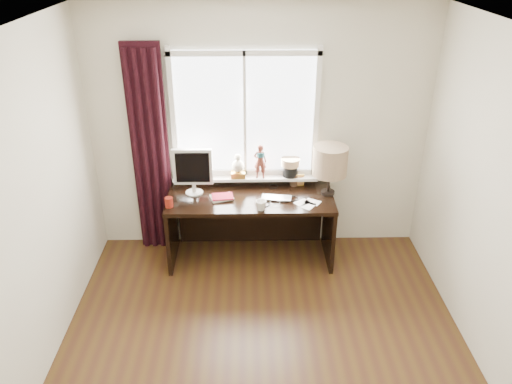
{
  "coord_description": "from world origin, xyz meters",
  "views": [
    {
      "loc": [
        -0.13,
        -2.87,
        3.15
      ],
      "look_at": [
        -0.05,
        1.25,
        1.0
      ],
      "focal_mm": 35.0,
      "sensor_mm": 36.0,
      "label": 1
    }
  ],
  "objects_px": {
    "desk": "(250,212)",
    "table_lamp": "(330,161)",
    "mug": "(261,205)",
    "red_cup": "(169,202)",
    "laptop": "(277,198)",
    "monitor": "(193,169)"
  },
  "relations": [
    {
      "from": "laptop",
      "to": "red_cup",
      "type": "height_order",
      "value": "red_cup"
    },
    {
      "from": "mug",
      "to": "red_cup",
      "type": "distance_m",
      "value": 0.9
    },
    {
      "from": "mug",
      "to": "desk",
      "type": "bearing_deg",
      "value": 105.35
    },
    {
      "from": "mug",
      "to": "table_lamp",
      "type": "distance_m",
      "value": 0.83
    },
    {
      "from": "laptop",
      "to": "desk",
      "type": "xyz_separation_m",
      "value": [
        -0.27,
        0.16,
        -0.26
      ]
    },
    {
      "from": "desk",
      "to": "table_lamp",
      "type": "relative_size",
      "value": 3.27
    },
    {
      "from": "red_cup",
      "to": "monitor",
      "type": "height_order",
      "value": "monitor"
    },
    {
      "from": "laptop",
      "to": "monitor",
      "type": "height_order",
      "value": "monitor"
    },
    {
      "from": "red_cup",
      "to": "monitor",
      "type": "bearing_deg",
      "value": 52.4
    },
    {
      "from": "table_lamp",
      "to": "mug",
      "type": "bearing_deg",
      "value": -155.08
    },
    {
      "from": "laptop",
      "to": "mug",
      "type": "relative_size",
      "value": 2.87
    },
    {
      "from": "table_lamp",
      "to": "desk",
      "type": "bearing_deg",
      "value": 176.76
    },
    {
      "from": "table_lamp",
      "to": "red_cup",
      "type": "bearing_deg",
      "value": -171.05
    },
    {
      "from": "desk",
      "to": "mug",
      "type": "bearing_deg",
      "value": -74.65
    },
    {
      "from": "desk",
      "to": "red_cup",
      "type": "bearing_deg",
      "value": -159.62
    },
    {
      "from": "desk",
      "to": "monitor",
      "type": "bearing_deg",
      "value": -178.84
    },
    {
      "from": "desk",
      "to": "table_lamp",
      "type": "xyz_separation_m",
      "value": [
        0.8,
        -0.05,
        0.61
      ]
    },
    {
      "from": "mug",
      "to": "desk",
      "type": "height_order",
      "value": "mug"
    },
    {
      "from": "laptop",
      "to": "monitor",
      "type": "distance_m",
      "value": 0.9
    },
    {
      "from": "red_cup",
      "to": "table_lamp",
      "type": "distance_m",
      "value": 1.65
    },
    {
      "from": "monitor",
      "to": "red_cup",
      "type": "bearing_deg",
      "value": -127.6
    },
    {
      "from": "laptop",
      "to": "mug",
      "type": "bearing_deg",
      "value": -118.38
    }
  ]
}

